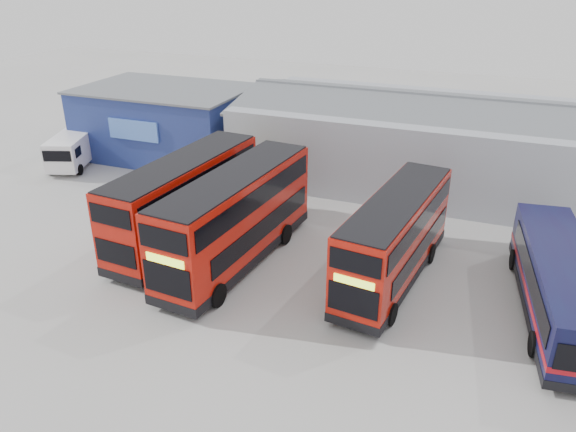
{
  "coord_description": "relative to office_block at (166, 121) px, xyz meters",
  "views": [
    {
      "loc": [
        9.74,
        -17.17,
        14.01
      ],
      "look_at": [
        0.39,
        6.56,
        2.1
      ],
      "focal_mm": 35.0,
      "sensor_mm": 36.0,
      "label": 1
    }
  ],
  "objects": [
    {
      "name": "ground_plane",
      "position": [
        14.0,
        -17.99,
        -2.58
      ],
      "size": [
        120.0,
        120.0,
        0.0
      ],
      "primitive_type": "plane",
      "color": "#999994",
      "rests_on": "ground"
    },
    {
      "name": "office_block",
      "position": [
        0.0,
        0.0,
        0.0
      ],
      "size": [
        12.3,
        8.32,
        5.12
      ],
      "color": "navy",
      "rests_on": "ground"
    },
    {
      "name": "maintenance_shed",
      "position": [
        22.0,
        2.01,
        0.02
      ],
      "size": [
        30.5,
        12.0,
        5.89
      ],
      "color": "#9BA0A9",
      "rests_on": "ground"
    },
    {
      "name": "double_decker_left",
      "position": [
        8.86,
        -12.08,
        -0.31
      ],
      "size": [
        3.44,
        10.97,
        4.57
      ],
      "rotation": [
        0.0,
        0.0,
        3.06
      ],
      "color": "#B9150A",
      "rests_on": "ground"
    },
    {
      "name": "double_decker_centre",
      "position": [
        12.36,
        -13.16,
        -0.26
      ],
      "size": [
        3.58,
        11.2,
        4.66
      ],
      "rotation": [
        0.0,
        0.0,
        -0.09
      ],
      "color": "#B9150A",
      "rests_on": "ground"
    },
    {
      "name": "double_decker_right",
      "position": [
        19.92,
        -12.06,
        -0.48
      ],
      "size": [
        3.58,
        10.16,
        4.21
      ],
      "rotation": [
        0.0,
        0.0,
        -0.12
      ],
      "color": "#B9150A",
      "rests_on": "ground"
    },
    {
      "name": "single_decker_blue",
      "position": [
        26.9,
        -12.45,
        -1.15
      ],
      "size": [
        3.83,
        10.86,
        2.89
      ],
      "rotation": [
        0.0,
        0.0,
        3.27
      ],
      "color": "#0C1238",
      "rests_on": "ground"
    },
    {
      "name": "panel_van",
      "position": [
        -4.91,
        -4.88,
        -1.27
      ],
      "size": [
        3.81,
        5.75,
        2.35
      ],
      "rotation": [
        0.0,
        0.0,
        0.34
      ],
      "color": "white",
      "rests_on": "ground"
    }
  ]
}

